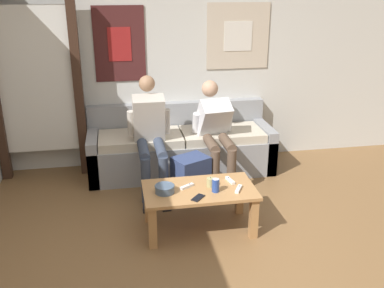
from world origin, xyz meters
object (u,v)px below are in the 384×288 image
object	(u,v)px
ceramic_bowl	(165,188)
game_controller_near_right	(238,189)
coffee_table	(199,196)
person_seated_teen	(215,129)
backpack	(191,179)
pillar_candle	(210,182)
person_seated_adult	(150,132)
game_controller_near_left	(230,180)
couch	(181,148)
game_controller_far_center	(187,186)
drink_can_blue	(216,185)
cell_phone	(198,198)

from	to	relation	value
ceramic_bowl	game_controller_near_right	xyz separation A→B (m)	(0.66, -0.07, -0.03)
coffee_table	person_seated_teen	xyz separation A→B (m)	(0.39, 1.03, 0.28)
backpack	pillar_candle	bearing A→B (deg)	-83.28
coffee_table	game_controller_near_right	size ratio (longest dim) A/B	7.12
person_seated_adult	ceramic_bowl	size ratio (longest dim) A/B	6.89
person_seated_adult	game_controller_near_left	bearing A→B (deg)	-52.28
couch	person_seated_adult	size ratio (longest dim) A/B	1.78
ceramic_bowl	person_seated_adult	bearing A→B (deg)	92.15
pillar_candle	game_controller_far_center	world-z (taller)	pillar_candle
person_seated_teen	backpack	distance (m)	0.67
coffee_table	game_controller_near_left	world-z (taller)	game_controller_near_left
person_seated_teen	pillar_candle	world-z (taller)	person_seated_teen
person_seated_adult	person_seated_teen	world-z (taller)	person_seated_adult
ceramic_bowl	drink_can_blue	bearing A→B (deg)	-7.77
game_controller_near_right	game_controller_near_left	bearing A→B (deg)	98.79
cell_phone	pillar_candle	bearing A→B (deg)	52.71
couch	person_seated_teen	size ratio (longest dim) A/B	1.97
pillar_candle	game_controller_near_right	distance (m)	0.26
game_controller_near_left	game_controller_far_center	xyz separation A→B (m)	(-0.42, -0.05, 0.00)
game_controller_near_left	pillar_candle	bearing A→B (deg)	-161.24
couch	game_controller_far_center	world-z (taller)	couch
coffee_table	backpack	world-z (taller)	backpack
person_seated_adult	game_controller_near_left	distance (m)	1.11
person_seated_adult	backpack	size ratio (longest dim) A/B	2.63
pillar_candle	drink_can_blue	xyz separation A→B (m)	(0.02, -0.11, 0.02)
person_seated_adult	game_controller_far_center	size ratio (longest dim) A/B	8.74
person_seated_adult	game_controller_near_right	xyz separation A→B (m)	(0.69, -1.04, -0.23)
pillar_candle	game_controller_far_center	bearing A→B (deg)	175.71
person_seated_adult	drink_can_blue	xyz separation A→B (m)	(0.48, -1.03, -0.18)
pillar_candle	game_controller_near_left	xyz separation A→B (m)	(0.20, 0.07, -0.03)
couch	coffee_table	distance (m)	1.36
couch	game_controller_near_left	distance (m)	1.30
couch	pillar_candle	distance (m)	1.35
backpack	game_controller_near_right	xyz separation A→B (m)	(0.30, -0.71, 0.21)
game_controller_near_right	ceramic_bowl	bearing A→B (deg)	173.87
person_seated_adult	cell_phone	bearing A→B (deg)	-74.84
coffee_table	backpack	size ratio (longest dim) A/B	2.17
person_seated_teen	game_controller_near_left	world-z (taller)	person_seated_teen
pillar_candle	cell_phone	world-z (taller)	pillar_candle
coffee_table	pillar_candle	bearing A→B (deg)	11.93
couch	cell_phone	world-z (taller)	couch
person_seated_teen	coffee_table	bearing A→B (deg)	-110.59
ceramic_bowl	game_controller_near_left	xyz separation A→B (m)	(0.63, 0.11, -0.03)
person_seated_adult	backpack	bearing A→B (deg)	-40.76
couch	backpack	bearing A→B (deg)	-90.23
pillar_candle	ceramic_bowl	bearing A→B (deg)	-173.95
backpack	cell_phone	world-z (taller)	backpack
backpack	game_controller_far_center	size ratio (longest dim) A/B	3.32
person_seated_teen	game_controller_far_center	size ratio (longest dim) A/B	7.89
person_seated_teen	game_controller_far_center	world-z (taller)	person_seated_teen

